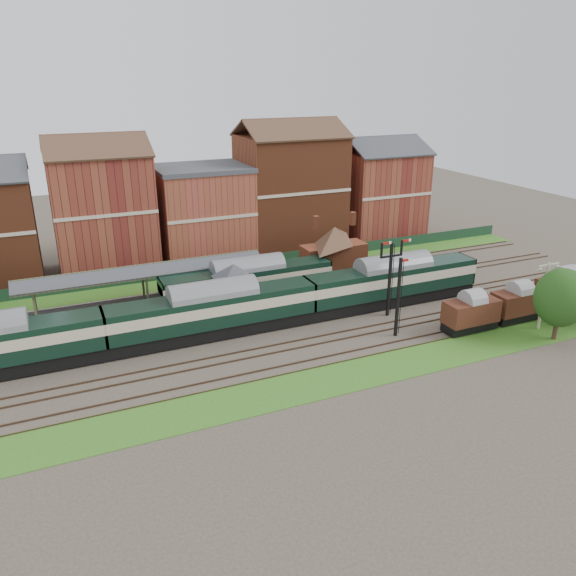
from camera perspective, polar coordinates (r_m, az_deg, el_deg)
name	(u,v)px	position (r m, az deg, el deg)	size (l,w,h in m)	color
ground	(274,325)	(57.36, -1.45, -3.81)	(160.00, 160.00, 0.00)	#473D33
grass_back	(226,276)	(71.33, -6.35, 1.18)	(90.00, 4.50, 0.06)	#2D6619
grass_front	(328,380)	(47.71, 4.13, -9.31)	(90.00, 5.00, 0.06)	#2D6619
fence	(221,266)	(72.91, -6.86, 2.20)	(90.00, 0.12, 1.50)	#193823
platform	(200,296)	(64.27, -8.91, -0.77)	(55.00, 3.40, 1.00)	#2D2D2D
signal_box	(235,290)	(57.99, -5.44, -0.20)	(5.40, 5.40, 6.00)	#58704F
brick_hut	(305,296)	(61.48, 1.70, -0.85)	(3.20, 2.64, 2.94)	maroon
station_building	(334,249)	(69.04, 4.67, 4.00)	(8.10, 8.10, 5.90)	brown
canopy	(143,269)	(61.77, -14.48, 1.93)	(26.00, 3.89, 4.08)	#464C2F
semaphore_bracket	(390,274)	(58.93, 10.35, 1.39)	(3.60, 0.25, 8.18)	black
semaphore_siding	(398,296)	(54.55, 11.15, -0.82)	(1.23, 0.25, 8.00)	black
yard_lamp	(544,292)	(60.47, 24.58, -0.38)	(2.60, 0.22, 7.00)	beige
town_backdrop	(202,208)	(77.67, -8.73, 8.07)	(69.00, 10.00, 16.00)	brown
dmu_train	(214,311)	(54.42, -7.54, -2.28)	(61.05, 3.20, 4.69)	black
platform_railcar	(248,282)	(61.87, -4.09, 0.63)	(19.26, 3.03, 4.44)	black
goods_van_a	(518,303)	(62.37, 22.33, -1.44)	(5.58, 2.42, 3.38)	black
goods_van_b	(471,313)	(58.31, 18.09, -2.41)	(5.55, 2.41, 3.37)	black
goods_van_c	(565,291)	(67.03, 26.35, -0.30)	(6.45, 2.80, 3.91)	black
tree_far	(561,298)	(58.59, 26.02, -0.89)	(4.93, 4.93, 7.19)	#382619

